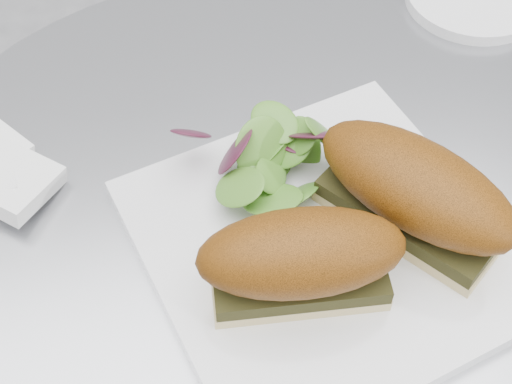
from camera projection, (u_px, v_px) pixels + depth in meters
table at (270, 346)px, 0.80m from camera, size 0.70×0.70×0.73m
plate at (324, 246)px, 0.58m from camera, size 0.34×0.34×0.02m
sandwich_left at (301, 260)px, 0.51m from camera, size 0.16×0.08×0.08m
sandwich_right at (415, 192)px, 0.55m from camera, size 0.17×0.18×0.08m
salad at (260, 154)px, 0.60m from camera, size 0.12×0.12×0.05m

